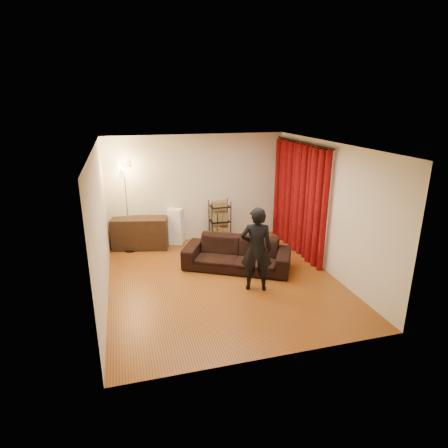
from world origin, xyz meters
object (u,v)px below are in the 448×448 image
object	(u,v)px
person	(256,249)
media_cabinet	(140,233)
wire_shelf	(220,221)
floor_lamp	(127,208)
sofa	(237,254)
storage_boxes	(176,226)

from	to	relation	value
person	media_cabinet	distance (m)	3.42
wire_shelf	floor_lamp	size ratio (longest dim) A/B	0.50
sofa	wire_shelf	size ratio (longest dim) A/B	2.10
floor_lamp	wire_shelf	bearing A→B (deg)	1.39
person	media_cabinet	world-z (taller)	person
media_cabinet	wire_shelf	xyz separation A→B (m)	(2.01, -0.03, 0.15)
media_cabinet	wire_shelf	size ratio (longest dim) A/B	1.23
media_cabinet	sofa	bearing A→B (deg)	-28.59
person	storage_boxes	world-z (taller)	person
person	storage_boxes	distance (m)	3.05
sofa	floor_lamp	world-z (taller)	floor_lamp
sofa	media_cabinet	world-z (taller)	media_cabinet
storage_boxes	wire_shelf	distance (m)	1.12
person	wire_shelf	world-z (taller)	person
person	floor_lamp	size ratio (longest dim) A/B	0.76
wire_shelf	person	bearing A→B (deg)	-84.39
person	media_cabinet	bearing A→B (deg)	-35.79
person	floor_lamp	bearing A→B (deg)	-31.42
sofa	storage_boxes	distance (m)	2.11
sofa	wire_shelf	bearing A→B (deg)	115.82
media_cabinet	floor_lamp	xyz separation A→B (m)	(-0.26, -0.09, 0.69)
wire_shelf	media_cabinet	bearing A→B (deg)	-175.29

